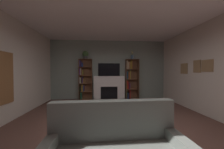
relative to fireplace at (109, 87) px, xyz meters
The scene contains 10 objects.
ground_plane 3.20m from the fireplace, 90.00° to the right, with size 7.83×7.83×0.00m, color brown.
wall_back_accent 0.85m from the fireplace, 90.00° to the left, with size 5.77×0.06×2.89m, color gray.
ceiling 3.90m from the fireplace, 90.00° to the right, with size 5.77×6.65×0.06m, color white.
fireplace is the anchor object (origin of this frame).
tv 0.85m from the fireplace, 90.00° to the left, with size 1.07×0.06×0.63m, color black.
bookshelf_left 1.26m from the fireplace, behind, with size 0.63×0.27×1.96m.
bookshelf_right 1.14m from the fireplace, ahead, with size 0.63×0.31×1.96m.
potted_plant 1.94m from the fireplace, behind, with size 0.29×0.29×0.39m.
vase_with_flowers 1.87m from the fireplace, ahead, with size 0.13×0.13×0.40m.
coffee_table 3.71m from the fireplace, 92.57° to the right, with size 0.95×0.55×0.42m.
Camera 1 is at (-0.34, -3.01, 1.37)m, focal length 20.18 mm.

